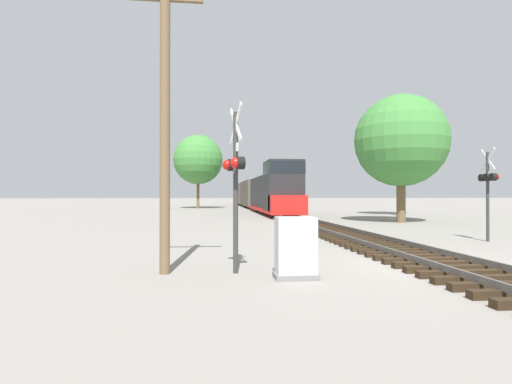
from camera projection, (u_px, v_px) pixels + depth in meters
ground_plane at (435, 265)px, 10.53m from camera, size 400.00×400.00×0.00m
rail_track_bed at (435, 260)px, 10.53m from camera, size 2.60×160.00×0.31m
freight_train at (255, 194)px, 54.16m from camera, size 2.86×50.74×4.63m
crossing_signal_near at (235, 173)px, 9.50m from camera, size 0.51×1.01×4.01m
crossing_signal_far at (488, 183)px, 15.91m from camera, size 0.37×1.01×3.72m
relay_cabinet at (296, 248)px, 8.89m from camera, size 0.96×0.64×1.37m
utility_pole at (165, 116)px, 9.42m from camera, size 1.80×0.24×7.12m
tree_far_right at (401, 141)px, 26.71m from camera, size 6.14×6.14×8.56m
tree_mid_background at (400, 137)px, 35.65m from camera, size 4.85×4.85×9.49m
tree_deep_background at (198, 160)px, 53.86m from camera, size 6.66×6.66×9.91m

